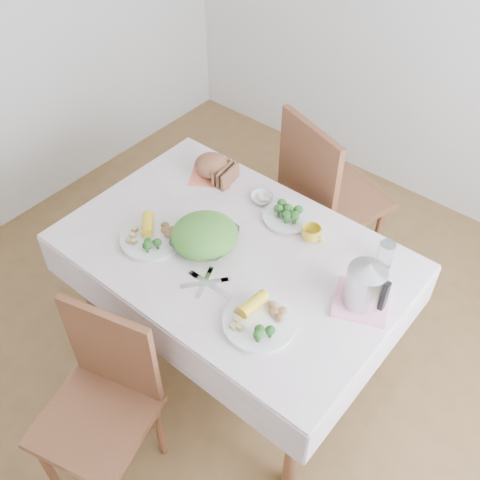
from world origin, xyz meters
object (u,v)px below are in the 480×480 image
Objects in this scene: dining_table at (234,304)px; salad_bowl at (205,240)px; electric_kettle at (365,283)px; chair_near at (95,420)px; yellow_mug at (311,234)px; chair_far at (334,204)px; dinner_plate_right at (259,323)px; dinner_plate_left at (152,239)px.

dining_table is 5.01× the size of salad_bowl.
salad_bowl is 0.73m from electric_kettle.
yellow_mug is at bearing 63.11° from chair_near.
chair_far is 4.84× the size of electric_kettle.
electric_kettle is (0.36, -0.17, 0.09)m from yellow_mug.
dining_table is at bearing -159.34° from electric_kettle.
dining_table is 4.78× the size of dinner_plate_right.
chair_far and electric_kettle have the same top height.
electric_kettle is (0.57, -0.75, 0.42)m from chair_far.
chair_near is at bearing -101.61° from yellow_mug.
yellow_mug is at bearing 128.08° from chair_far.
salad_bowl is at bearing 32.48° from dinner_plate_left.
salad_bowl is 0.98× the size of dinner_plate_left.
dinner_plate_right is at bearing 45.12° from chair_near.
chair_far reaches higher than yellow_mug.
dinner_plate_left is at bearing 90.39° from chair_far.
electric_kettle is at bearing 17.81° from dinner_plate_left.
chair_near is (-0.01, -0.86, 0.09)m from dining_table.
chair_near is at bearing 107.49° from chair_far.
dinner_plate_left is 1.30× the size of electric_kettle.
salad_bowl reaches higher than dinner_plate_left.
dinner_plate_left is at bearing -147.52° from salad_bowl.
chair_far is (0.02, 1.71, 0.00)m from chair_near.
dinner_plate_left is at bearing -151.16° from electric_kettle.
electric_kettle is (0.91, 0.29, 0.11)m from dinner_plate_left.
salad_bowl is (-0.11, 0.80, 0.33)m from chair_near.
electric_kettle reaches higher than dining_table.
dining_table is at bearing 74.30° from chair_near.
dinner_plate_left is (-0.34, -1.04, 0.31)m from chair_far.
dinner_plate_right is at bearing -114.70° from electric_kettle.
electric_kettle reaches higher than salad_bowl.
yellow_mug is (0.21, -0.58, 0.33)m from chair_far.
dining_table is 0.86m from chair_far.
chair_far is at bearing 72.09° from dinner_plate_left.
dinner_plate_right is 1.34× the size of electric_kettle.
dinner_plate_right is at bearing -4.89° from dinner_plate_left.
salad_bowl is at bearing 157.57° from dinner_plate_right.
electric_kettle is (0.59, 0.10, 0.51)m from dining_table.
dinner_plate_right is (0.66, -0.06, 0.00)m from dinner_plate_left.
dinner_plate_right is (0.34, -0.25, 0.40)m from dining_table.
dinner_plate_right is at bearing 124.63° from chair_far.
chair_far is 1.14m from dinner_plate_left.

